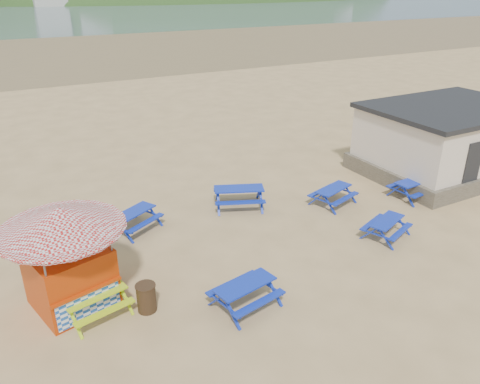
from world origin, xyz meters
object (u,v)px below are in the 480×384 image
ice_cream_kiosk (65,245)px  amenity_block (447,139)px  picnic_table_blue_b (239,197)px  picnic_table_yellow (96,304)px  picnic_table_blue_a (134,221)px  litter_bin (146,298)px

ice_cream_kiosk → amenity_block: amenity_block is taller
picnic_table_blue_b → picnic_table_yellow: bearing=-125.7°
picnic_table_blue_b → amenity_block: 10.36m
picnic_table_blue_b → picnic_table_yellow: 7.64m
picnic_table_blue_a → amenity_block: 14.56m
picnic_table_blue_b → ice_cream_kiosk: ice_cream_kiosk is taller
amenity_block → picnic_table_blue_a: bearing=174.5°
ice_cream_kiosk → amenity_block: (17.18, 1.96, -0.30)m
picnic_table_blue_b → litter_bin: 6.90m
picnic_table_blue_b → amenity_block: (10.23, -1.23, 1.16)m
picnic_table_blue_a → ice_cream_kiosk: (-2.73, -3.34, 1.51)m
picnic_table_blue_a → litter_bin: size_ratio=2.66×
picnic_table_blue_a → picnic_table_yellow: picnic_table_blue_a is taller
ice_cream_kiosk → amenity_block: size_ratio=0.54×
picnic_table_yellow → ice_cream_kiosk: 1.77m
litter_bin → amenity_block: (15.50, 3.22, 1.15)m
picnic_table_yellow → litter_bin: bearing=-32.6°
ice_cream_kiosk → litter_bin: (1.68, -1.26, -1.45)m
litter_bin → picnic_table_yellow: bearing=159.7°
picnic_table_yellow → litter_bin: size_ratio=2.32×
picnic_table_blue_a → amenity_block: size_ratio=0.29×
ice_cream_kiosk → litter_bin: 2.56m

